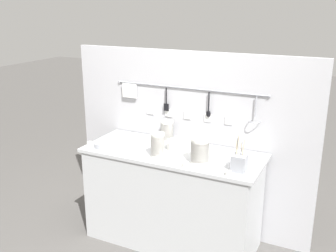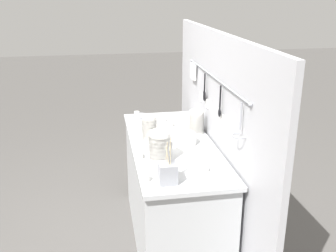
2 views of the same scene
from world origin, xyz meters
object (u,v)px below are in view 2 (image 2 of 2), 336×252
Objects in this scene: steel_mixing_bowl at (140,117)px; cup_by_caddy at (205,169)px; cup_back_right at (171,125)px; cup_front_right at (144,122)px; cup_beside_plates at (164,119)px; cup_back_left at (146,178)px; cup_mid_row at (137,113)px; bowl_stack_tall_left at (149,129)px; plate_stack at (182,139)px; cup_centre at (140,155)px; cup_front_left at (158,127)px; cutlery_caddy at (168,173)px; bowl_stack_wide_centre at (160,146)px; bowl_stack_back_corner at (196,122)px.

cup_by_caddy is (1.15, 0.31, -0.00)m from steel_mixing_bowl.
cup_front_right is (-0.10, -0.23, 0.00)m from cup_back_right.
cup_beside_plates is 1.00× the size of cup_front_right.
cup_mid_row is at bearing 176.83° from cup_back_left.
cup_beside_plates is (-1.05, -0.10, 0.00)m from cup_by_caddy.
bowl_stack_tall_left reaches higher than plate_stack.
steel_mixing_bowl reaches higher than cup_mid_row.
cup_front_left is (-0.57, 0.21, 0.00)m from cup_centre.
cup_front_right is at bearing -178.99° from cutlery_caddy.
bowl_stack_tall_left is 0.40m from cup_back_right.
bowl_stack_wide_centre is 4.37× the size of cup_centre.
steel_mixing_bowl is at bearing -137.66° from bowl_stack_back_corner.
bowl_stack_tall_left reaches higher than cup_beside_plates.
cup_back_right is at bearing -177.95° from plate_stack.
plate_stack reaches higher than cup_mid_row.
cup_front_right is (-1.07, 0.11, 0.00)m from cup_back_left.
cup_back_right is at bearing 143.96° from bowl_stack_tall_left.
cup_centre is at bearing -28.63° from cup_back_right.
cutlery_caddy is at bearing -67.54° from cup_by_caddy.
bowl_stack_wide_centre is 0.37m from bowl_stack_tall_left.
bowl_stack_wide_centre reaches higher than cup_front_right.
cup_centre is 0.35m from cup_back_left.
cup_back_left is (0.56, -0.35, -0.02)m from plate_stack.
cup_front_right is (-1.11, -0.02, -0.05)m from cutlery_caddy.
cup_front_left is at bearing -118.21° from bowl_stack_back_corner.
steel_mixing_bowl is 0.32m from cup_front_left.
cutlery_caddy is 0.14m from cup_back_left.
bowl_stack_wide_centre reaches higher than cup_by_caddy.
cup_front_right is at bearing 7.31° from cup_mid_row.
cup_front_right is at bearing -127.59° from bowl_stack_back_corner.
cup_centre is at bearing -6.05° from steel_mixing_bowl.
cutlery_caddy is at bearing -11.53° from cup_back_right.
cup_beside_plates is (-1.11, 0.29, 0.00)m from cup_back_left.
steel_mixing_bowl is at bearing -117.14° from cup_beside_plates.
bowl_stack_wide_centre is 1.05m from cup_mid_row.
bowl_stack_wide_centre is 1.02× the size of bowl_stack_tall_left.
cup_beside_plates is at bearing 103.89° from cup_front_right.
cup_front_left is at bearing 34.61° from cup_front_right.
cup_beside_plates is at bearing -174.26° from plate_stack.
cup_centre is 1.00× the size of cup_back_left.
cutlery_caddy reaches higher than cup_back_left.
bowl_stack_tall_left is at bearing -21.93° from cup_beside_plates.
cup_front_left is (-0.85, -0.19, 0.00)m from cup_by_caddy.
cup_centre is at bearing -51.20° from bowl_stack_back_corner.
cup_front_right is at bearing -178.31° from bowl_stack_wide_centre.
cutlery_caddy is at bearing -25.21° from bowl_stack_back_corner.
steel_mixing_bowl reaches higher than cup_front_left.
bowl_stack_wide_centre is 4.37× the size of cup_mid_row.
cup_front_left is at bearing -158.86° from plate_stack.
cup_back_left is 1.15m from cup_beside_plates.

